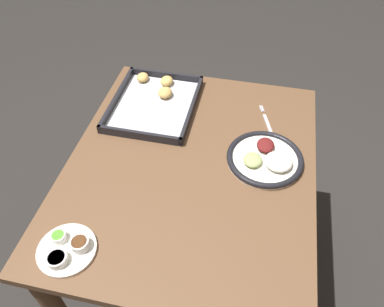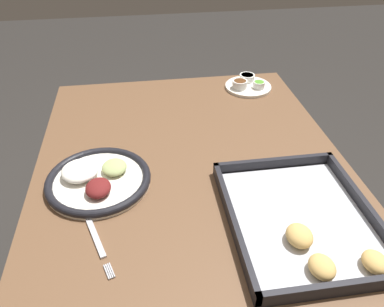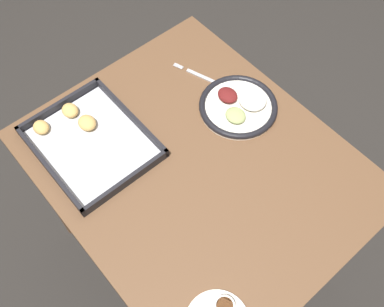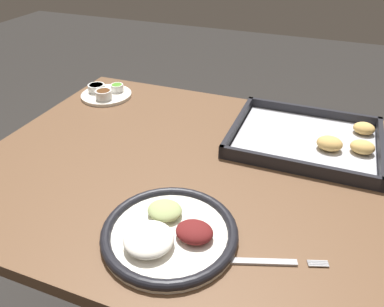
{
  "view_description": "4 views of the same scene",
  "coord_description": "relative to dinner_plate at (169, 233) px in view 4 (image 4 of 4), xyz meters",
  "views": [
    {
      "loc": [
        -0.79,
        -0.18,
        1.69
      ],
      "look_at": [
        0.02,
        0.0,
        0.8
      ],
      "focal_mm": 35.0,
      "sensor_mm": 36.0,
      "label": 1
    },
    {
      "loc": [
        0.78,
        -0.11,
        1.36
      ],
      "look_at": [
        0.02,
        0.0,
        0.8
      ],
      "focal_mm": 35.0,
      "sensor_mm": 36.0,
      "label": 2
    },
    {
      "loc": [
        -0.5,
        0.45,
        1.93
      ],
      "look_at": [
        0.02,
        0.0,
        0.8
      ],
      "focal_mm": 42.0,
      "sensor_mm": 36.0,
      "label": 3
    },
    {
      "loc": [
        0.28,
        -0.68,
        1.27
      ],
      "look_at": [
        0.02,
        0.0,
        0.8
      ],
      "focal_mm": 35.0,
      "sensor_mm": 36.0,
      "label": 4
    }
  ],
  "objects": [
    {
      "name": "saucer_plate",
      "position": [
        -0.44,
        0.5,
        0.0
      ],
      "size": [
        0.16,
        0.16,
        0.04
      ],
      "color": "white",
      "rests_on": "dining_table"
    },
    {
      "name": "baking_tray",
      "position": [
        0.21,
        0.44,
        -0.0
      ],
      "size": [
        0.37,
        0.31,
        0.04
      ],
      "color": "black",
      "rests_on": "dining_table"
    },
    {
      "name": "dining_table",
      "position": [
        -0.07,
        0.24,
        -0.15
      ],
      "size": [
        0.98,
        0.8,
        0.77
      ],
      "color": "brown",
      "rests_on": "ground_plane"
    },
    {
      "name": "fork",
      "position": [
        0.16,
        -0.0,
        -0.01
      ],
      "size": [
        0.22,
        0.09,
        0.0
      ],
      "rotation": [
        0.0,
        0.0,
        0.33
      ],
      "color": "#B2B2B7",
      "rests_on": "dining_table"
    },
    {
      "name": "dinner_plate",
      "position": [
        0.0,
        0.0,
        0.0
      ],
      "size": [
        0.25,
        0.25,
        0.04
      ],
      "color": "white",
      "rests_on": "dining_table"
    }
  ]
}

